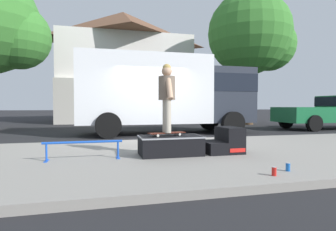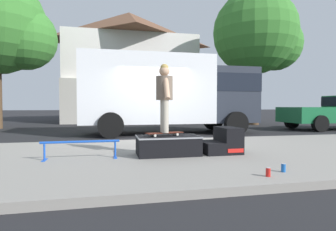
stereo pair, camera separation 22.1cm
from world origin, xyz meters
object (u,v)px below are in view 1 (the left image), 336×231
object	(u,v)px
kicker_ramp	(224,142)
skater_kid	(167,92)
soda_can	(274,171)
box_truck	(167,91)
grind_rail	(83,146)
street_tree_main	(253,36)
skate_box	(170,145)
soda_can_b	(288,167)
pickup_truck_green	(336,111)
skateboard	(167,133)

from	to	relation	value
kicker_ramp	skater_kid	world-z (taller)	skater_kid
kicker_ramp	soda_can	xyz separation A→B (m)	(-0.18, -1.96, -0.16)
soda_can	box_truck	bearing A→B (deg)	88.05
soda_can	grind_rail	bearing A→B (deg)	144.92
grind_rail	soda_can	bearing A→B (deg)	-35.08
soda_can	street_tree_main	distance (m)	13.99
skate_box	skater_kid	bearing A→B (deg)	149.10
grind_rail	skater_kid	size ratio (longest dim) A/B	1.03
skater_kid	soda_can_b	xyz separation A→B (m)	(1.46, -1.81, -1.21)
skate_box	skater_kid	distance (m)	1.07
soda_can	box_truck	distance (m)	7.50
pickup_truck_green	kicker_ramp	bearing A→B (deg)	-147.34
skate_box	soda_can_b	distance (m)	2.26
soda_can_b	pickup_truck_green	size ratio (longest dim) A/B	0.02
kicker_ramp	pickup_truck_green	distance (m)	10.25
grind_rail	box_truck	size ratio (longest dim) A/B	0.21
grind_rail	box_truck	distance (m)	6.33
soda_can	pickup_truck_green	size ratio (longest dim) A/B	0.02
skater_kid	street_tree_main	bearing A→B (deg)	50.60
skateboard	soda_can_b	size ratio (longest dim) A/B	6.39
skate_box	pickup_truck_green	xyz separation A→B (m)	(9.81, 5.52, 0.57)
pickup_truck_green	street_tree_main	distance (m)	6.21
skateboard	soda_can	world-z (taller)	skateboard
soda_can_b	box_truck	world-z (taller)	box_truck
kicker_ramp	soda_can_b	xyz separation A→B (m)	(0.20, -1.78, -0.16)
kicker_ramp	pickup_truck_green	bearing A→B (deg)	32.66
grind_rail	pickup_truck_green	world-z (taller)	pickup_truck_green
skater_kid	pickup_truck_green	xyz separation A→B (m)	(9.87, 5.48, -0.50)
soda_can_b	grind_rail	bearing A→B (deg)	150.97
box_truck	grind_rail	bearing A→B (deg)	-118.51
grind_rail	skater_kid	world-z (taller)	skater_kid
soda_can_b	kicker_ramp	bearing A→B (deg)	96.35
skater_kid	kicker_ramp	bearing A→B (deg)	-1.77
pickup_truck_green	skate_box	bearing A→B (deg)	-150.62
skate_box	kicker_ramp	xyz separation A→B (m)	(1.19, -0.00, 0.02)
grind_rail	soda_can_b	distance (m)	3.53
box_truck	pickup_truck_green	xyz separation A→B (m)	(8.54, 0.15, -0.81)
box_truck	soda_can	bearing A→B (deg)	-91.95
skateboard	skater_kid	size ratio (longest dim) A/B	0.58
skate_box	street_tree_main	distance (m)	12.97
grind_rail	box_truck	bearing A→B (deg)	61.49
soda_can_b	street_tree_main	world-z (taller)	street_tree_main
kicker_ramp	grind_rail	size ratio (longest dim) A/B	0.54
street_tree_main	skate_box	bearing A→B (deg)	-129.05
box_truck	street_tree_main	world-z (taller)	street_tree_main
skateboard	skate_box	bearing A→B (deg)	-30.90
grind_rail	skateboard	bearing A→B (deg)	3.67
grind_rail	soda_can	distance (m)	3.31
skate_box	street_tree_main	size ratio (longest dim) A/B	0.16
grind_rail	skater_kid	xyz separation A→B (m)	(1.62, 0.10, 1.01)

